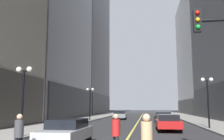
# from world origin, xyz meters

# --- Properties ---
(ground_plane) EXTENTS (200.00, 200.00, 0.00)m
(ground_plane) POSITION_xyz_m (0.00, 35.00, 0.00)
(ground_plane) COLOR #2D2D30
(sidewalk_left) EXTENTS (4.50, 78.00, 0.15)m
(sidewalk_left) POSITION_xyz_m (-8.25, 35.00, 0.07)
(sidewalk_left) COLOR gray
(sidewalk_left) RESTS_ON ground
(sidewalk_right) EXTENTS (4.50, 78.00, 0.15)m
(sidewalk_right) POSITION_xyz_m (8.25, 35.00, 0.07)
(sidewalk_right) COLOR gray
(sidewalk_right) RESTS_ON ground
(lane_centre_stripe) EXTENTS (0.16, 70.00, 0.01)m
(lane_centre_stripe) POSITION_xyz_m (0.00, 35.00, 0.00)
(lane_centre_stripe) COLOR #E5D64C
(lane_centre_stripe) RESTS_ON ground
(building_right_far) EXTENTS (12.32, 26.00, 30.22)m
(building_right_far) POSITION_xyz_m (16.56, 60.00, 15.05)
(building_right_far) COLOR #A8A399
(building_right_far) RESTS_ON ground
(car_silver) EXTENTS (1.83, 4.16, 1.32)m
(car_silver) POSITION_xyz_m (-2.75, 6.59, 0.72)
(car_silver) COLOR #B7B7BC
(car_silver) RESTS_ON ground
(car_red) EXTENTS (1.85, 4.47, 1.32)m
(car_red) POSITION_xyz_m (2.83, 15.28, 0.72)
(car_red) COLOR #B21919
(car_red) RESTS_ON ground
(car_black) EXTENTS (1.92, 4.18, 1.32)m
(car_black) POSITION_xyz_m (3.01, 24.84, 0.72)
(car_black) COLOR black
(car_black) RESTS_ON ground
(car_grey) EXTENTS (2.09, 4.23, 1.32)m
(car_grey) POSITION_xyz_m (-2.99, 33.62, 0.72)
(car_grey) COLOR slate
(car_grey) RESTS_ON ground
(pedestrian_with_orange_bag) EXTENTS (0.48, 0.48, 1.67)m
(pedestrian_with_orange_bag) POSITION_xyz_m (-3.51, 3.25, 0.97)
(pedestrian_with_orange_bag) COLOR black
(pedestrian_with_orange_bag) RESTS_ON ground
(pedestrian_in_tan_trench) EXTENTS (0.39, 0.39, 1.73)m
(pedestrian_in_tan_trench) POSITION_xyz_m (1.21, 1.82, 1.01)
(pedestrian_in_tan_trench) COLOR black
(pedestrian_in_tan_trench) RESTS_ON ground
(pedestrian_in_red_jacket) EXTENTS (0.47, 0.47, 1.66)m
(pedestrian_in_red_jacket) POSITION_xyz_m (0.01, 4.19, 0.97)
(pedestrian_in_red_jacket) COLOR black
(pedestrian_in_red_jacket) RESTS_ON ground
(street_lamp_left_near) EXTENTS (1.06, 0.36, 4.43)m
(street_lamp_left_near) POSITION_xyz_m (-6.40, 9.02, 3.26)
(street_lamp_left_near) COLOR black
(street_lamp_left_near) RESTS_ON ground
(street_lamp_left_far) EXTENTS (1.06, 0.36, 4.43)m
(street_lamp_left_far) POSITION_xyz_m (-6.40, 27.72, 3.26)
(street_lamp_left_far) COLOR black
(street_lamp_left_far) RESTS_ON ground
(street_lamp_right_mid) EXTENTS (1.06, 0.36, 4.43)m
(street_lamp_right_mid) POSITION_xyz_m (6.40, 16.92, 3.26)
(street_lamp_right_mid) COLOR black
(street_lamp_right_mid) RESTS_ON ground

